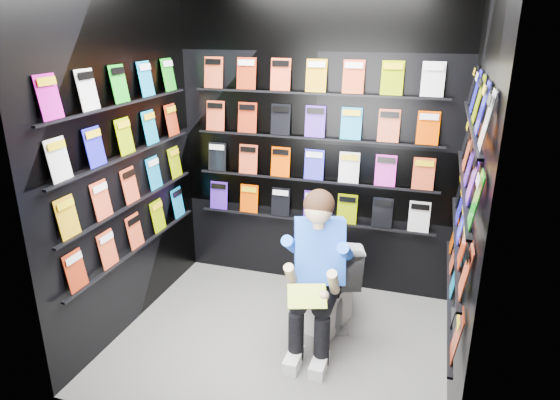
% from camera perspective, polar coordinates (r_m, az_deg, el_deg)
% --- Properties ---
extents(floor, '(2.40, 2.40, 0.00)m').
position_cam_1_polar(floor, '(3.90, -0.03, -15.87)').
color(floor, slate).
rests_on(floor, ground).
extents(wall_back, '(2.40, 0.04, 2.60)m').
position_cam_1_polar(wall_back, '(4.25, 4.08, 6.49)').
color(wall_back, black).
rests_on(wall_back, floor).
extents(wall_front, '(2.40, 0.04, 2.60)m').
position_cam_1_polar(wall_front, '(2.44, -7.18, -3.77)').
color(wall_front, black).
rests_on(wall_front, floor).
extents(wall_left, '(0.04, 2.00, 2.60)m').
position_cam_1_polar(wall_left, '(3.84, -17.42, 4.20)').
color(wall_left, black).
rests_on(wall_left, floor).
extents(wall_right, '(0.04, 2.00, 2.60)m').
position_cam_1_polar(wall_right, '(3.18, 21.04, 0.68)').
color(wall_right, black).
rests_on(wall_right, floor).
extents(comics_back, '(2.10, 0.06, 1.37)m').
position_cam_1_polar(comics_back, '(4.22, 3.98, 6.46)').
color(comics_back, '#D94C28').
rests_on(comics_back, wall_back).
extents(comics_left, '(0.06, 1.70, 1.37)m').
position_cam_1_polar(comics_left, '(3.82, -17.06, 4.25)').
color(comics_left, '#D94C28').
rests_on(comics_left, wall_left).
extents(comics_right, '(0.06, 1.70, 1.37)m').
position_cam_1_polar(comics_right, '(3.18, 20.51, 0.82)').
color(comics_right, '#D94C28').
rests_on(comics_right, wall_right).
extents(toilet, '(0.63, 0.84, 0.73)m').
position_cam_1_polar(toilet, '(4.04, 5.69, -8.46)').
color(toilet, white).
rests_on(toilet, floor).
extents(longbox, '(0.32, 0.45, 0.31)m').
position_cam_1_polar(longbox, '(4.01, 5.57, -12.17)').
color(longbox, silver).
rests_on(longbox, floor).
extents(longbox_lid, '(0.34, 0.48, 0.03)m').
position_cam_1_polar(longbox_lid, '(3.93, 5.65, -10.07)').
color(longbox_lid, silver).
rests_on(longbox_lid, longbox).
extents(reader, '(0.67, 0.81, 1.28)m').
position_cam_1_polar(reader, '(3.54, 4.59, -5.93)').
color(reader, blue).
rests_on(reader, toilet).
extents(held_comic, '(0.29, 0.22, 0.11)m').
position_cam_1_polar(held_comic, '(3.31, 3.10, -10.92)').
color(held_comic, green).
rests_on(held_comic, reader).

